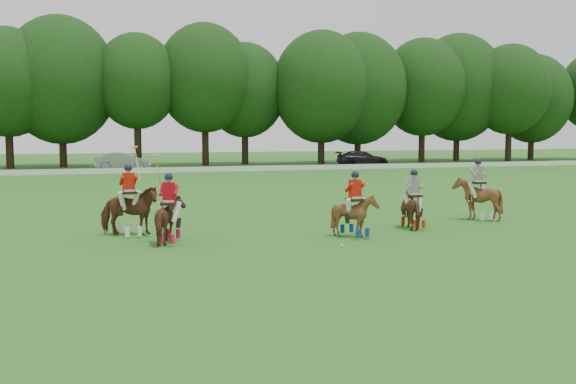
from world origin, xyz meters
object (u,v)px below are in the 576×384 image
object	(u,v)px
car_right	(362,158)
polo_stripe_a	(413,208)
polo_red_a	(169,219)
polo_stripe_b	(477,198)
polo_ball	(342,245)
polo_red_c	(355,214)
car_mid	(122,161)
polo_red_b	(129,210)

from	to	relation	value
car_right	polo_stripe_a	size ratio (longest dim) A/B	2.49
polo_red_a	polo_stripe_b	size ratio (longest dim) A/B	1.14
polo_stripe_a	polo_ball	size ratio (longest dim) A/B	23.13
car_right	polo_red_c	bearing A→B (deg)	164.24
car_mid	polo_stripe_b	distance (m)	38.97
car_mid	car_right	bearing A→B (deg)	-90.50
car_right	polo_stripe_a	distance (m)	41.40
polo_stripe_a	polo_ball	xyz separation A→B (m)	(-3.77, -2.60, -0.69)
polo_red_b	polo_stripe_b	size ratio (longest dim) A/B	1.22
car_right	polo_stripe_b	distance (m)	39.13
car_mid	car_right	size ratio (longest dim) A/B	0.93
polo_red_b	polo_stripe_b	distance (m)	13.02
polo_stripe_a	polo_red_c	bearing A→B (deg)	-157.58
polo_ball	polo_red_b	bearing A→B (deg)	145.91
car_mid	polo_red_b	world-z (taller)	polo_red_b
car_right	polo_red_b	size ratio (longest dim) A/B	1.79
polo_red_a	polo_stripe_a	bearing A→B (deg)	3.16
car_right	polo_ball	size ratio (longest dim) A/B	57.49
polo_stripe_a	car_right	bearing A→B (deg)	68.42
polo_red_a	polo_red_c	bearing A→B (deg)	-6.34
car_mid	polo_red_c	xyz separation A→B (m)	(5.21, -39.62, -0.04)
car_mid	polo_red_a	size ratio (longest dim) A/B	1.78
polo_red_a	polo_ball	world-z (taller)	polo_red_a
polo_red_b	polo_stripe_a	size ratio (longest dim) A/B	1.39
car_mid	polo_stripe_a	world-z (taller)	polo_stripe_a
polo_ball	polo_red_c	bearing A→B (deg)	54.66
car_right	polo_red_b	bearing A→B (deg)	154.81
polo_stripe_b	polo_ball	distance (m)	8.15
car_mid	polo_stripe_a	bearing A→B (deg)	-168.87
car_mid	polo_red_c	bearing A→B (deg)	-173.01
polo_red_c	polo_ball	bearing A→B (deg)	-125.34
polo_red_a	polo_stripe_a	xyz separation A→B (m)	(8.56, 0.47, -0.03)
polo_red_a	polo_stripe_b	bearing A→B (deg)	8.01
car_right	polo_red_c	xyz separation A→B (m)	(-17.95, -39.62, 0.00)
polo_stripe_b	polo_ball	xyz separation A→B (m)	(-7.16, -3.81, -0.81)
polo_red_a	polo_red_b	size ratio (longest dim) A/B	0.93
polo_red_c	polo_red_a	bearing A→B (deg)	173.66
polo_red_c	polo_stripe_a	distance (m)	2.94
polo_stripe_b	polo_red_a	bearing A→B (deg)	-171.99
polo_red_c	polo_stripe_a	world-z (taller)	polo_red_c
car_right	polo_stripe_a	bearing A→B (deg)	167.03
car_mid	polo_red_b	size ratio (longest dim) A/B	1.66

